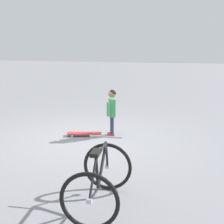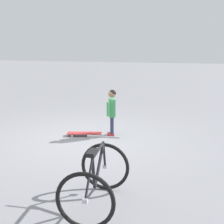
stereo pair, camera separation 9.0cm
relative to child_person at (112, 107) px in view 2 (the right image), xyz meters
The scene contains 4 objects.
ground_plane 0.95m from the child_person, 42.85° to the left, with size 50.00×50.00×0.00m, color gray.
child_person is the anchor object (origin of this frame).
skateboard 0.87m from the child_person, 17.49° to the left, with size 0.80×0.37×0.07m.
bicycle_near 3.21m from the child_person, 99.87° to the left, with size 0.74×1.09×0.85m.
Camera 2 is at (-2.12, 6.26, 2.13)m, focal length 50.32 mm.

